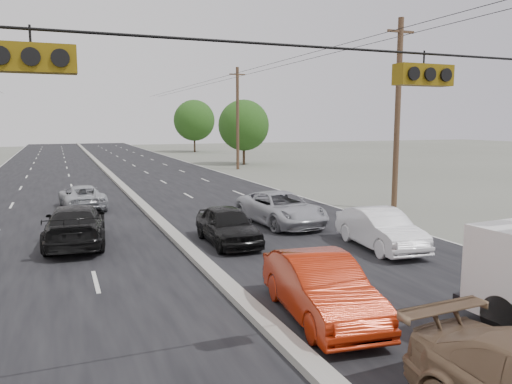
# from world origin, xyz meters

# --- Properties ---
(road_surface) EXTENTS (20.00, 160.00, 0.02)m
(road_surface) POSITION_xyz_m (0.00, 30.00, 0.00)
(road_surface) COLOR black
(road_surface) RESTS_ON ground
(center_median) EXTENTS (0.50, 160.00, 0.20)m
(center_median) POSITION_xyz_m (0.00, 30.00, 0.10)
(center_median) COLOR gray
(center_median) RESTS_ON ground
(utility_pole_right_b) EXTENTS (1.60, 0.30, 10.00)m
(utility_pole_right_b) POSITION_xyz_m (12.50, 15.00, 5.11)
(utility_pole_right_b) COLOR #422D1E
(utility_pole_right_b) RESTS_ON ground
(utility_pole_right_c) EXTENTS (1.60, 0.30, 10.00)m
(utility_pole_right_c) POSITION_xyz_m (12.50, 40.00, 5.11)
(utility_pole_right_c) COLOR #422D1E
(utility_pole_right_c) RESTS_ON ground
(traffic_signals) EXTENTS (25.00, 0.30, 0.54)m
(traffic_signals) POSITION_xyz_m (1.40, 0.00, 5.49)
(traffic_signals) COLOR black
(traffic_signals) RESTS_ON ground
(tree_right_mid) EXTENTS (5.60, 5.60, 7.14)m
(tree_right_mid) POSITION_xyz_m (15.00, 45.00, 4.34)
(tree_right_mid) COLOR #382619
(tree_right_mid) RESTS_ON ground
(tree_right_far) EXTENTS (6.40, 6.40, 8.16)m
(tree_right_far) POSITION_xyz_m (16.00, 70.00, 4.96)
(tree_right_far) COLOR #382619
(tree_right_far) RESTS_ON ground
(red_sedan) EXTENTS (2.11, 4.73, 1.51)m
(red_sedan) POSITION_xyz_m (1.40, 3.15, 0.75)
(red_sedan) COLOR #A4210A
(red_sedan) RESTS_ON ground
(queue_car_a) EXTENTS (1.76, 4.29, 1.46)m
(queue_car_a) POSITION_xyz_m (1.70, 10.98, 0.73)
(queue_car_a) COLOR black
(queue_car_a) RESTS_ON ground
(queue_car_b) EXTENTS (1.99, 4.60, 1.47)m
(queue_car_b) POSITION_xyz_m (6.70, 8.17, 0.74)
(queue_car_b) COLOR white
(queue_car_b) RESTS_ON ground
(queue_car_c) EXTENTS (2.91, 5.54, 1.49)m
(queue_car_c) POSITION_xyz_m (5.13, 13.58, 0.74)
(queue_car_c) COLOR #A7A9AF
(queue_car_c) RESTS_ON ground
(oncoming_near) EXTENTS (2.59, 5.51, 1.55)m
(oncoming_near) POSITION_xyz_m (-3.76, 12.97, 0.78)
(oncoming_near) COLOR black
(oncoming_near) RESTS_ON ground
(oncoming_far) EXTENTS (2.47, 4.75, 1.28)m
(oncoming_far) POSITION_xyz_m (-3.13, 21.47, 0.64)
(oncoming_far) COLOR #A6A9AD
(oncoming_far) RESTS_ON ground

